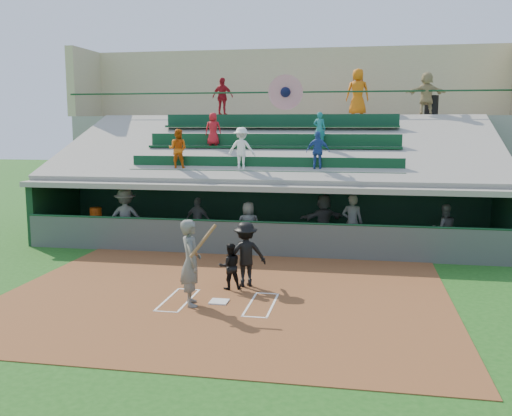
% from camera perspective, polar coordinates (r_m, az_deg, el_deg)
% --- Properties ---
extents(ground, '(100.00, 100.00, 0.00)m').
position_cam_1_polar(ground, '(13.86, -3.71, -9.45)').
color(ground, '#1B4F16').
rests_on(ground, ground).
extents(dirt_slab, '(11.00, 9.00, 0.02)m').
position_cam_1_polar(dirt_slab, '(14.32, -3.22, -8.82)').
color(dirt_slab, brown).
rests_on(dirt_slab, ground).
extents(home_plate, '(0.43, 0.43, 0.03)m').
position_cam_1_polar(home_plate, '(13.85, -3.71, -9.32)').
color(home_plate, silver).
rests_on(home_plate, dirt_slab).
extents(batters_box_chalk, '(2.65, 1.85, 0.01)m').
position_cam_1_polar(batters_box_chalk, '(13.85, -3.71, -9.36)').
color(batters_box_chalk, white).
rests_on(batters_box_chalk, dirt_slab).
extents(dugout_floor, '(16.00, 3.50, 0.04)m').
position_cam_1_polar(dugout_floor, '(20.25, 0.94, -3.65)').
color(dugout_floor, gray).
rests_on(dugout_floor, ground).
extents(concourse_slab, '(20.00, 3.00, 4.60)m').
position_cam_1_polar(concourse_slab, '(26.56, 3.35, 4.18)').
color(concourse_slab, gray).
rests_on(concourse_slab, ground).
extents(grandstand, '(20.40, 10.40, 7.80)m').
position_cam_1_polar(grandstand, '(23.61, 2.43, 3.57)').
color(grandstand, '#4E534E').
rests_on(grandstand, ground).
extents(batter_at_plate, '(1.00, 0.88, 2.04)m').
position_cam_1_polar(batter_at_plate, '(13.45, -6.54, -5.42)').
color(batter_at_plate, '#535550').
rests_on(batter_at_plate, dirt_slab).
extents(catcher, '(0.72, 0.65, 1.20)m').
position_cam_1_polar(catcher, '(14.75, -2.64, -5.84)').
color(catcher, black).
rests_on(catcher, dirt_slab).
extents(home_umpire, '(1.26, 1.01, 1.70)m').
position_cam_1_polar(home_umpire, '(14.97, -1.05, -4.63)').
color(home_umpire, black).
rests_on(home_umpire, dirt_slab).
extents(dugout_bench, '(14.79, 5.25, 0.46)m').
position_cam_1_polar(dugout_bench, '(21.57, 1.05, -2.22)').
color(dugout_bench, olive).
rests_on(dugout_bench, dugout_floor).
extents(white_table, '(1.05, 0.92, 0.77)m').
position_cam_1_polar(white_table, '(21.61, -15.71, -2.10)').
color(white_table, white).
rests_on(white_table, dugout_floor).
extents(water_cooler, '(0.43, 0.43, 0.43)m').
position_cam_1_polar(water_cooler, '(21.54, -15.73, -0.53)').
color(water_cooler, '#DF4E0D').
rests_on(water_cooler, white_table).
extents(dugout_player_a, '(1.45, 1.13, 1.98)m').
position_cam_1_polar(dugout_player_a, '(20.39, -12.92, -0.89)').
color(dugout_player_a, '#525450').
rests_on(dugout_player_a, dugout_floor).
extents(dugout_player_b, '(1.02, 0.60, 1.63)m').
position_cam_1_polar(dugout_player_b, '(20.33, -5.82, -1.24)').
color(dugout_player_b, '#565853').
rests_on(dugout_player_b, dugout_floor).
extents(dugout_player_c, '(0.91, 0.71, 1.64)m').
position_cam_1_polar(dugout_player_c, '(19.08, -0.76, -1.81)').
color(dugout_player_c, '#5C5F59').
rests_on(dugout_player_c, dugout_floor).
extents(dugout_player_d, '(1.69, 1.24, 1.77)m').
position_cam_1_polar(dugout_player_d, '(20.14, 6.76, -1.15)').
color(dugout_player_d, '#555752').
rests_on(dugout_player_d, dugout_floor).
extents(dugout_player_e, '(0.74, 0.53, 1.91)m').
position_cam_1_polar(dugout_player_e, '(19.21, 9.59, -1.47)').
color(dugout_player_e, '#5C5F5A').
rests_on(dugout_player_e, dugout_floor).
extents(dugout_player_f, '(0.88, 0.74, 1.64)m').
position_cam_1_polar(dugout_player_f, '(19.50, 18.29, -2.03)').
color(dugout_player_f, '#525550').
rests_on(dugout_player_f, dugout_floor).
extents(trash_bin, '(0.57, 0.57, 0.86)m').
position_cam_1_polar(trash_bin, '(25.96, 17.14, 9.77)').
color(trash_bin, black).
rests_on(trash_bin, concourse_slab).
extents(concourse_staff_a, '(1.06, 0.61, 1.71)m').
position_cam_1_polar(concourse_staff_a, '(26.10, -3.35, 11.04)').
color(concourse_staff_a, '#A4121C').
rests_on(concourse_staff_a, concourse_slab).
extents(concourse_staff_b, '(1.07, 0.77, 2.03)m').
position_cam_1_polar(concourse_staff_b, '(25.69, 10.13, 11.33)').
color(concourse_staff_b, '#CE630C').
rests_on(concourse_staff_b, concourse_slab).
extents(concourse_staff_c, '(1.70, 0.70, 1.78)m').
position_cam_1_polar(concourse_staff_c, '(25.10, 16.67, 10.89)').
color(concourse_staff_c, tan).
rests_on(concourse_staff_c, concourse_slab).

